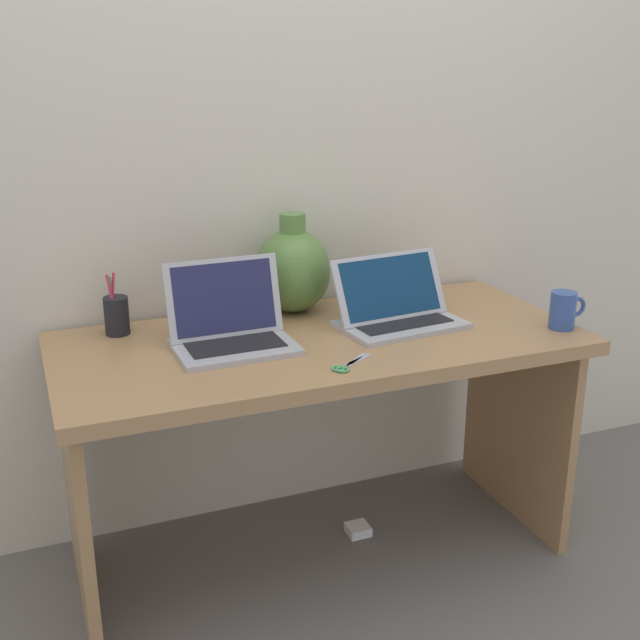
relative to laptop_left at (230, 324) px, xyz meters
name	(u,v)px	position (x,y,z in m)	size (l,w,h in m)	color
ground_plane	(320,553)	(0.25, -0.03, -0.77)	(6.00, 6.00, 0.00)	slate
back_wall	(275,144)	(0.25, 0.34, 0.43)	(4.40, 0.04, 2.40)	beige
desk	(320,386)	(0.25, -0.03, -0.21)	(1.46, 0.66, 0.71)	#AD7F51
laptop_left	(230,324)	(0.00, 0.00, 0.00)	(0.32, 0.24, 0.23)	#B2B2B7
laptop_right	(396,307)	(0.49, -0.01, -0.01)	(0.38, 0.26, 0.20)	#B2B2B7
green_vase	(293,269)	(0.26, 0.22, 0.07)	(0.23, 0.23, 0.30)	#5B843D
coffee_mug	(564,310)	(0.92, -0.22, -0.01)	(0.12, 0.07, 0.11)	#335199
pen_cup	(116,315)	(-0.27, 0.20, 0.00)	(0.07, 0.07, 0.18)	black
scissors	(347,366)	(0.23, -0.26, -0.06)	(0.13, 0.11, 0.01)	#B7B7BC
power_brick	(358,529)	(0.40, 0.02, -0.75)	(0.07, 0.07, 0.03)	white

